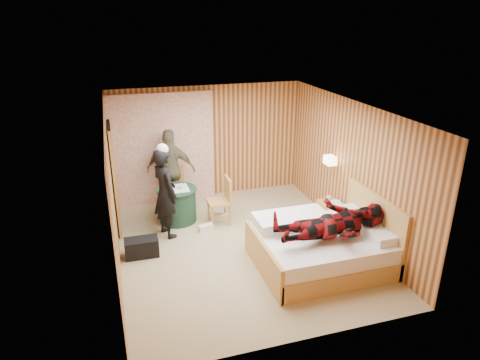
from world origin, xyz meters
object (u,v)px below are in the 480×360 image
object	(u,v)px
woman_standing	(165,193)
chair_near	(223,197)
bed	(322,246)
man_at_table	(171,170)
nightstand	(330,215)
chair_far	(174,184)
duffel_bag	(142,247)
man_on_bed	(334,215)
wall_lamp	(330,160)
round_table	(177,205)

from	to	relation	value
woman_standing	chair_near	bearing A→B (deg)	-100.93
bed	man_at_table	xyz separation A→B (m)	(-2.03, 2.95, 0.53)
nightstand	chair_far	distance (m)	3.30
chair_far	duffel_bag	size ratio (longest dim) A/B	1.63
chair_near	man_on_bed	distance (m)	2.53
nightstand	bed	bearing A→B (deg)	-123.95
chair_far	chair_near	world-z (taller)	chair_near
wall_lamp	chair_near	distance (m)	2.20
chair_near	man_on_bed	bearing A→B (deg)	29.85
bed	chair_near	bearing A→B (deg)	121.40
nightstand	round_table	distance (m)	3.02
woman_standing	man_on_bed	xyz separation A→B (m)	(2.34, -1.99, 0.14)
nightstand	chair_far	world-z (taller)	chair_far
chair_near	woman_standing	world-z (taller)	woman_standing
man_on_bed	nightstand	bearing A→B (deg)	61.72
man_at_table	bed	bearing A→B (deg)	141.87
man_at_table	man_on_bed	distance (m)	3.79
round_table	bed	bearing A→B (deg)	-48.30
chair_far	duffel_bag	distance (m)	2.02
woman_standing	man_on_bed	distance (m)	3.08
nightstand	woman_standing	bearing A→B (deg)	168.38
nightstand	man_at_table	bearing A→B (deg)	146.93
woman_standing	bed	bearing A→B (deg)	-147.28
chair_near	man_at_table	size ratio (longest dim) A/B	0.55
nightstand	duffel_bag	size ratio (longest dim) A/B	0.94
duffel_bag	woman_standing	world-z (taller)	woman_standing
bed	man_at_table	distance (m)	3.62
chair_near	man_on_bed	xyz separation A→B (m)	(1.21, -2.17, 0.45)
duffel_bag	chair_far	bearing A→B (deg)	65.48
duffel_bag	woman_standing	size ratio (longest dim) A/B	0.33
nightstand	chair_near	xyz separation A→B (m)	(-1.94, 0.81, 0.28)
chair_near	duffel_bag	distance (m)	1.89
nightstand	duffel_bag	distance (m)	3.61
chair_near	man_on_bed	size ratio (longest dim) A/B	0.53
round_table	man_at_table	bearing A→B (deg)	90.00
round_table	woman_standing	distance (m)	0.78
duffel_bag	man_at_table	bearing A→B (deg)	66.70
chair_near	wall_lamp	bearing A→B (deg)	74.91
round_table	chair_far	distance (m)	0.66
round_table	woman_standing	xyz separation A→B (m)	(-0.28, -0.52, 0.50)
round_table	man_at_table	world-z (taller)	man_at_table
nightstand	chair_far	size ratio (longest dim) A/B	0.57
chair_far	man_on_bed	distance (m)	3.77
wall_lamp	chair_near	xyz separation A→B (m)	(-1.99, 0.56, -0.75)
wall_lamp	bed	xyz separation A→B (m)	(-0.80, -1.38, -0.97)
round_table	chair_near	bearing A→B (deg)	-21.89
chair_far	man_at_table	bearing A→B (deg)	153.36
man_on_bed	woman_standing	bearing A→B (deg)	139.68
round_table	duffel_bag	size ratio (longest dim) A/B	1.39
wall_lamp	man_on_bed	distance (m)	1.81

